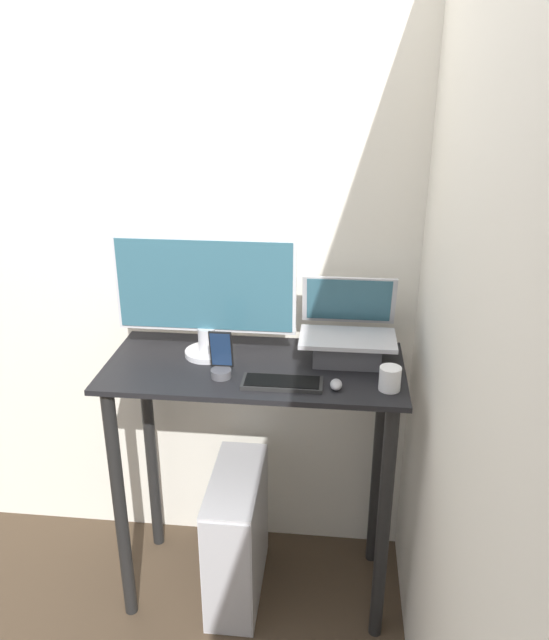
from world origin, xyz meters
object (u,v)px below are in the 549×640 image
(keyboard, at_px, (282,383))
(mouse, at_px, (336,385))
(computer_tower, at_px, (237,535))
(cell_phone, at_px, (221,363))
(monitor, at_px, (205,296))
(laptop, at_px, (347,340))

(keyboard, bearing_deg, mouse, -1.72)
(keyboard, bearing_deg, computer_tower, 150.28)
(mouse, bearing_deg, cell_phone, 173.42)
(monitor, relative_size, computer_tower, 1.19)
(laptop, distance_m, monitor, 0.54)
(monitor, relative_size, keyboard, 2.40)
(laptop, height_order, computer_tower, laptop)
(monitor, xyz_separation_m, keyboard, (0.30, -0.21, -0.23))
(cell_phone, distance_m, computer_tower, 0.82)
(computer_tower, bearing_deg, monitor, 138.16)
(keyboard, xyz_separation_m, mouse, (0.18, -0.01, 0.01))
(laptop, distance_m, cell_phone, 0.47)
(mouse, bearing_deg, laptop, 81.02)
(cell_phone, xyz_separation_m, computer_tower, (0.03, 0.07, -0.81))
(laptop, relative_size, cell_phone, 2.02)
(monitor, height_order, keyboard, monitor)
(monitor, distance_m, computer_tower, 1.01)
(monitor, distance_m, mouse, 0.58)
(monitor, distance_m, cell_phone, 0.26)
(monitor, bearing_deg, laptop, 1.19)
(monitor, bearing_deg, computer_tower, -41.84)
(mouse, xyz_separation_m, computer_tower, (-0.38, 0.12, -0.78))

